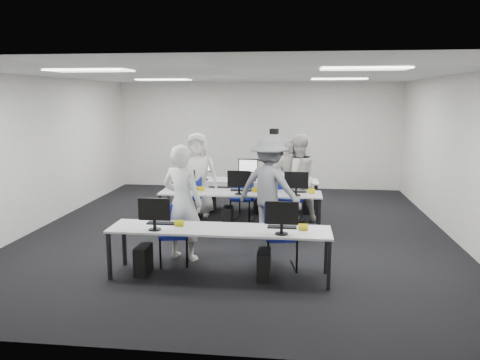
# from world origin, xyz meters

# --- Properties ---
(room) EXTENTS (9.00, 9.02, 3.00)m
(room) POSITION_xyz_m (0.00, 0.00, 1.50)
(room) COLOR black
(room) RESTS_ON ground
(ceiling_panels) EXTENTS (5.20, 4.60, 0.02)m
(ceiling_panels) POSITION_xyz_m (0.00, 0.00, 2.98)
(ceiling_panels) COLOR white
(ceiling_panels) RESTS_ON room
(desk_front) EXTENTS (3.20, 0.70, 0.73)m
(desk_front) POSITION_xyz_m (0.00, -2.40, 0.68)
(desk_front) COLOR #B0B2B4
(desk_front) RESTS_ON ground
(desk_mid) EXTENTS (3.20, 0.70, 0.73)m
(desk_mid) POSITION_xyz_m (0.00, 0.20, 0.68)
(desk_mid) COLOR #B0B2B4
(desk_mid) RESTS_ON ground
(desk_back) EXTENTS (3.20, 0.70, 0.73)m
(desk_back) POSITION_xyz_m (0.00, 1.60, 0.68)
(desk_back) COLOR #B0B2B4
(desk_back) RESTS_ON ground
(equipment_front) EXTENTS (2.51, 0.41, 1.19)m
(equipment_front) POSITION_xyz_m (-0.19, -2.42, 0.36)
(equipment_front) COLOR #0E5EB7
(equipment_front) RESTS_ON desk_front
(equipment_mid) EXTENTS (2.91, 0.41, 1.19)m
(equipment_mid) POSITION_xyz_m (-0.19, 0.18, 0.36)
(equipment_mid) COLOR white
(equipment_mid) RESTS_ON desk_mid
(equipment_back) EXTENTS (2.91, 0.41, 1.19)m
(equipment_back) POSITION_xyz_m (0.19, 1.62, 0.36)
(equipment_back) COLOR white
(equipment_back) RESTS_ON desk_back
(chair_0) EXTENTS (0.54, 0.57, 0.91)m
(chair_0) POSITION_xyz_m (-0.80, -1.92, 0.29)
(chair_0) COLOR navy
(chair_0) RESTS_ON ground
(chair_1) EXTENTS (0.56, 0.59, 0.97)m
(chair_1) POSITION_xyz_m (0.87, -1.91, 0.31)
(chair_1) COLOR navy
(chair_1) RESTS_ON ground
(chair_2) EXTENTS (0.51, 0.55, 0.97)m
(chair_2) POSITION_xyz_m (-1.14, 0.70, 0.31)
(chair_2) COLOR navy
(chair_2) RESTS_ON ground
(chair_3) EXTENTS (0.46, 0.50, 0.90)m
(chair_3) POSITION_xyz_m (-0.05, 0.86, 0.28)
(chair_3) COLOR navy
(chair_3) RESTS_ON ground
(chair_4) EXTENTS (0.59, 0.62, 0.93)m
(chair_4) POSITION_xyz_m (1.03, 0.79, 0.29)
(chair_4) COLOR navy
(chair_4) RESTS_ON ground
(chair_5) EXTENTS (0.62, 0.65, 0.98)m
(chair_5) POSITION_xyz_m (-1.23, 1.10, 0.31)
(chair_5) COLOR navy
(chair_5) RESTS_ON ground
(chair_6) EXTENTS (0.51, 0.55, 0.91)m
(chair_6) POSITION_xyz_m (0.03, 0.98, 0.29)
(chair_6) COLOR navy
(chair_6) RESTS_ON ground
(chair_7) EXTENTS (0.49, 0.52, 0.87)m
(chair_7) POSITION_xyz_m (0.94, 1.01, 0.27)
(chair_7) COLOR navy
(chair_7) RESTS_ON ground
(handbag) EXTENTS (0.35, 0.27, 0.25)m
(handbag) POSITION_xyz_m (-1.41, 0.38, 0.86)
(handbag) COLOR olive
(handbag) RESTS_ON desk_mid
(student_0) EXTENTS (0.78, 0.63, 1.87)m
(student_0) POSITION_xyz_m (-0.71, -1.70, 0.93)
(student_0) COLOR beige
(student_0) RESTS_ON ground
(student_1) EXTENTS (1.08, 0.96, 1.84)m
(student_1) POSITION_xyz_m (1.12, 0.92, 0.92)
(student_1) COLOR beige
(student_1) RESTS_ON ground
(student_2) EXTENTS (0.95, 0.67, 1.83)m
(student_2) POSITION_xyz_m (-1.04, 1.07, 0.92)
(student_2) COLOR beige
(student_2) RESTS_ON ground
(student_3) EXTENTS (1.09, 0.80, 1.72)m
(student_3) POSITION_xyz_m (0.93, 0.98, 0.86)
(student_3) COLOR beige
(student_3) RESTS_ON ground
(photographer) EXTENTS (1.41, 1.13, 1.91)m
(photographer) POSITION_xyz_m (0.61, -0.40, 0.95)
(photographer) COLOR gray
(photographer) RESTS_ON ground
(dslr_camera) EXTENTS (0.20, 0.22, 0.10)m
(dslr_camera) POSITION_xyz_m (0.68, -0.23, 1.97)
(dslr_camera) COLOR black
(dslr_camera) RESTS_ON photographer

